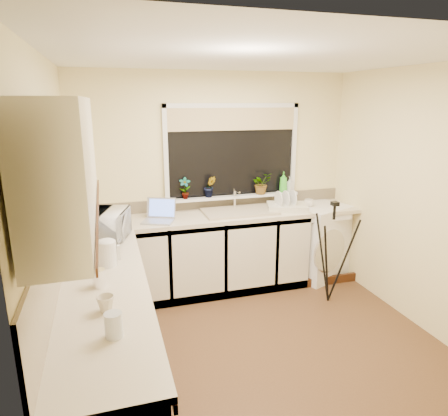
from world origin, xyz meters
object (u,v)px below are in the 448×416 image
microwave (107,225)px  plant_d (261,183)px  laptop (159,215)px  cup_left (106,304)px  soap_bottle_clear (290,184)px  kettle (107,254)px  plant_a (185,188)px  plant_b (210,187)px  dish_rack (287,207)px  tripod (331,253)px  washing_machine (316,240)px  soap_bottle_green (283,182)px  steel_jar (99,278)px  cup_back (309,203)px  glass_jug (114,325)px

microwave → plant_d: bearing=-50.8°
laptop → cup_left: bearing=-83.9°
soap_bottle_clear → cup_left: bearing=-136.7°
kettle → plant_a: bearing=56.9°
kettle → plant_b: bearing=49.2°
laptop → dish_rack: (1.48, 0.01, -0.03)m
microwave → tripod: bearing=-75.9°
washing_machine → laptop: bearing=161.3°
washing_machine → cup_left: size_ratio=8.43×
laptop → dish_rack: laptop is taller
kettle → plant_d: (1.80, 1.34, 0.18)m
soap_bottle_green → cup_left: size_ratio=2.33×
microwave → plant_a: bearing=-32.8°
microwave → steel_jar: bearing=-167.1°
plant_a → steel_jar: bearing=-118.9°
kettle → plant_b: 1.80m
laptop → dish_rack: 1.48m
laptop → microwave: bearing=-115.8°
dish_rack → soap_bottle_clear: size_ratio=2.47×
cup_back → cup_left: bearing=-141.7°
soap_bottle_green → cup_back: size_ratio=2.23×
steel_jar → plant_a: (0.94, 1.71, 0.21)m
plant_a → plant_b: bearing=2.0°
plant_a → cup_back: plant_a is taller
tripod → plant_d: plant_d is taller
soap_bottle_clear → microwave: bearing=-161.4°
microwave → soap_bottle_clear: soap_bottle_clear is taller
steel_jar → plant_b: 2.13m
plant_d → dish_rack: bearing=-47.7°
glass_jug → steel_jar: (-0.08, 0.66, -0.01)m
washing_machine → soap_bottle_clear: soap_bottle_clear is taller
steel_jar → soap_bottle_green: bearing=38.6°
microwave → soap_bottle_clear: size_ratio=2.63×
plant_b → cup_left: 2.41m
glass_jug → plant_d: plant_d is taller
laptop → kettle: (-0.55, -1.08, 0.03)m
kettle → laptop: bearing=63.1°
soap_bottle_clear → steel_jar: bearing=-142.6°
kettle → steel_jar: 0.37m
kettle → steel_jar: kettle is taller
tripod → plant_d: bearing=139.3°
washing_machine → dish_rack: bearing=168.7°
washing_machine → microwave: (-2.46, -0.54, 0.58)m
microwave → soap_bottle_green: 2.21m
dish_rack → glass_jug: 2.91m
glass_jug → plant_d: (1.78, 2.36, 0.21)m
steel_jar → cup_back: 2.83m
washing_machine → microwave: bearing=171.1°
microwave → plant_d: plant_d is taller
microwave → soap_bottle_clear: (2.16, 0.73, 0.11)m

